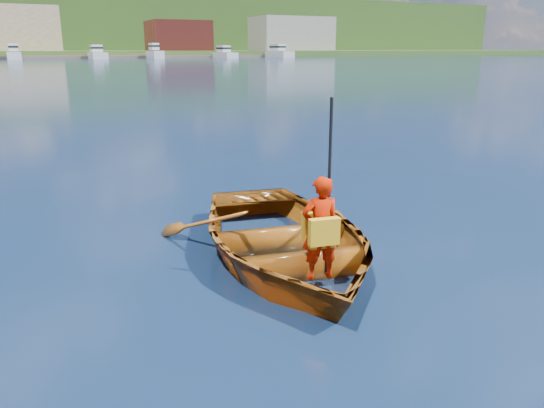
{
  "coord_description": "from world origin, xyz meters",
  "views": [
    {
      "loc": [
        -2.04,
        -6.13,
        2.61
      ],
      "look_at": [
        0.62,
        -0.4,
        0.76
      ],
      "focal_mm": 35.0,
      "sensor_mm": 36.0,
      "label": 1
    }
  ],
  "objects": [
    {
      "name": "child_paddler",
      "position": [
        0.79,
        -1.31,
        0.7
      ],
      "size": [
        0.48,
        0.38,
        2.02
      ],
      "color": "red",
      "rests_on": "ground"
    },
    {
      "name": "shoreline",
      "position": [
        0.0,
        236.61,
        10.32
      ],
      "size": [
        400.0,
        140.0,
        22.0
      ],
      "color": "#3C5626",
      "rests_on": "ground"
    },
    {
      "name": "dock",
      "position": [
        -1.08,
        148.0,
        0.4
      ],
      "size": [
        159.97,
        12.95,
        0.8
      ],
      "color": "brown",
      "rests_on": "ground"
    },
    {
      "name": "rowboat",
      "position": [
        0.79,
        -0.4,
        0.28
      ],
      "size": [
        3.6,
        4.58,
        0.86
      ],
      "color": "brown",
      "rests_on": "ground"
    },
    {
      "name": "ground",
      "position": [
        0.0,
        0.0,
        0.0
      ],
      "size": [
        600.0,
        600.0,
        0.0
      ],
      "color": "#0C233C",
      "rests_on": "ground"
    },
    {
      "name": "marina_yachts",
      "position": [
        -1.38,
        143.31,
        1.4
      ],
      "size": [
        145.69,
        13.22,
        4.33
      ],
      "color": "silver",
      "rests_on": "ground"
    }
  ]
}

